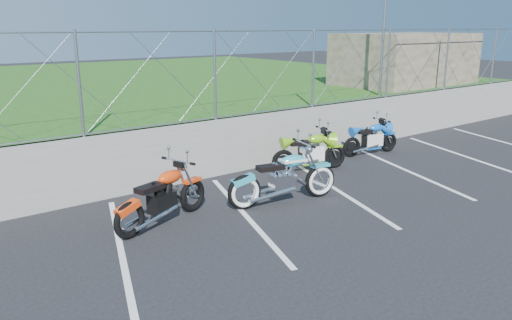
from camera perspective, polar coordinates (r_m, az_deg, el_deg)
ground at (r=8.48m, az=2.81°, el=-8.29°), size 90.00×90.00×0.00m
retaining_wall at (r=11.03m, az=-8.91°, el=0.68°), size 30.00×0.22×1.30m
grass_field at (r=20.26m, az=-22.68°, el=6.24°), size 30.00×20.00×1.30m
stone_building at (r=19.33m, az=16.65°, el=11.03°), size 5.00×3.00×1.80m
chain_link_fence at (r=10.75m, az=-9.27°, el=9.23°), size 28.00×0.03×2.00m
sign_pole at (r=15.71m, az=14.27°, el=12.60°), size 0.08×0.08×3.00m
parking_lines at (r=9.91m, az=4.41°, el=-4.76°), size 18.29×4.31×0.01m
cruiser_turquoise at (r=9.72m, az=3.30°, el=-2.25°), size 2.33×0.75×1.17m
naked_orange at (r=8.84m, az=-10.49°, el=-4.37°), size 2.07×0.85×1.07m
sportbike_green at (r=11.94m, az=6.23°, el=0.79°), size 1.88×0.77×1.00m
sportbike_blue at (r=13.78m, az=13.06°, el=2.28°), size 1.78×0.63×0.93m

